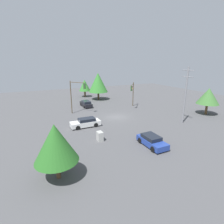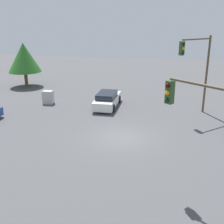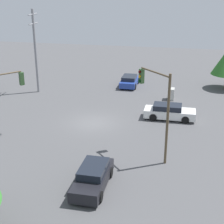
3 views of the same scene
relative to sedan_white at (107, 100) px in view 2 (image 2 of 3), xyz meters
name	(u,v)px [view 2 (image 2 of 3)]	position (x,y,z in m)	size (l,w,h in m)	color
ground_plane	(121,137)	(-2.43, 6.72, -0.69)	(80.00, 80.00, 0.00)	#4C4C4F
sedan_white	(107,100)	(0.00, 0.00, 0.00)	(1.90, 4.72, 1.41)	silver
traffic_signal_main	(198,63)	(-7.67, 0.64, 3.74)	(2.59, 2.47, 6.54)	brown
traffic_signal_cross	(208,123)	(-7.13, 13.15, 3.15)	(3.14, 2.60, 5.57)	brown
electrical_cabinet	(48,97)	(5.80, 0.13, -0.06)	(0.96, 0.68, 1.25)	#B2B2AD
tree_far	(24,58)	(11.35, -6.11, 2.75)	(3.84, 3.84, 5.15)	brown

